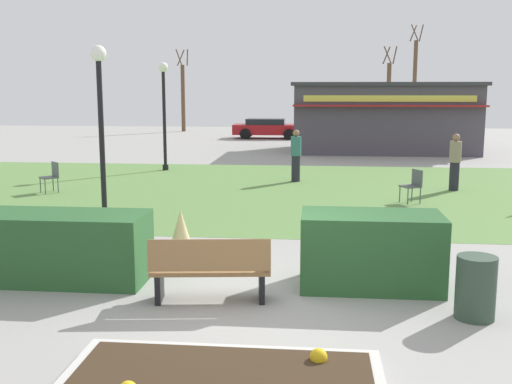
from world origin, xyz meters
TOP-DOWN VIEW (x-y plane):
  - ground_plane at (0.00, 0.00)m, footprint 80.00×80.00m
  - lawn_patch at (0.00, 9.64)m, footprint 36.00×12.00m
  - park_bench at (-0.71, -0.13)m, footprint 1.75×0.72m
  - hedge_left at (-3.26, 0.62)m, footprint 2.80×1.10m
  - hedge_right at (1.61, 0.78)m, footprint 2.11×1.10m
  - ornamental_grass_behind_left at (-1.53, 1.66)m, footprint 0.57×0.57m
  - ornamental_grass_behind_right at (0.83, 0.99)m, footprint 0.60×0.60m
  - lamppost_mid at (-4.06, 5.01)m, footprint 0.36×0.36m
  - lamppost_far at (-4.84, 13.83)m, footprint 0.36×0.36m
  - trash_bin at (2.87, -0.40)m, footprint 0.52×0.52m
  - food_kiosk at (3.90, 21.76)m, footprint 8.66×5.28m
  - cafe_chair_east at (3.32, 7.97)m, footprint 0.59×0.59m
  - cafe_chair_center at (-6.92, 8.63)m, footprint 0.62×0.62m
  - person_strolling at (0.09, 11.47)m, footprint 0.34×0.34m
  - person_standing at (4.84, 10.15)m, footprint 0.34×0.34m
  - parked_car_west_slot at (-2.25, 28.98)m, footprint 4.21×2.08m
  - tree_left_bg at (7.50, 36.06)m, footprint 0.91×0.96m
  - tree_right_bg at (5.35, 32.69)m, footprint 0.91×0.96m
  - tree_center_bg at (-8.68, 34.58)m, footprint 0.91×0.96m

SIDE VIEW (x-z plane):
  - ground_plane at x=0.00m, z-range 0.00..0.00m
  - lawn_patch at x=0.00m, z-range 0.00..0.01m
  - trash_bin at x=2.87m, z-range 0.00..0.84m
  - ornamental_grass_behind_right at x=0.83m, z-range 0.00..0.95m
  - park_bench at x=-0.71m, z-range 0.01..0.96m
  - ornamental_grass_behind_left at x=-1.53m, z-range 0.00..0.97m
  - cafe_chair_east at x=3.32m, z-range 0.08..0.97m
  - cafe_chair_center at x=-6.92m, z-range 0.08..0.97m
  - hedge_left at x=-3.26m, z-range 0.00..1.08m
  - hedge_right at x=1.61m, z-range 0.00..1.14m
  - parked_car_west_slot at x=-2.25m, z-range 0.04..1.24m
  - person_strolling at x=0.09m, z-range 0.02..1.71m
  - person_standing at x=4.84m, z-range 0.02..1.71m
  - food_kiosk at x=3.90m, z-range 0.01..3.30m
  - tree_right_bg at x=5.35m, z-range -0.36..5.33m
  - tree_center_bg at x=-8.68m, z-range -0.36..5.34m
  - lamppost_mid at x=-4.06m, z-range 0.52..4.47m
  - lamppost_far at x=-4.84m, z-range 0.52..4.47m
  - tree_left_bg at x=7.50m, z-range -0.37..6.99m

